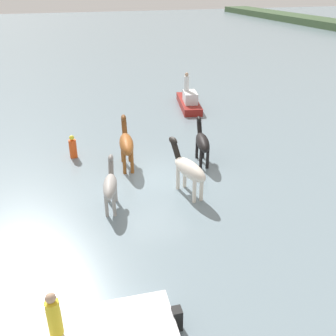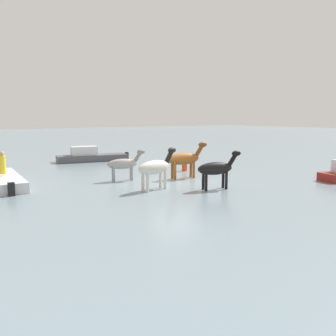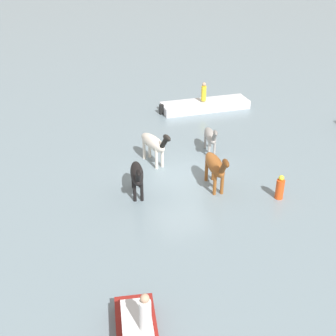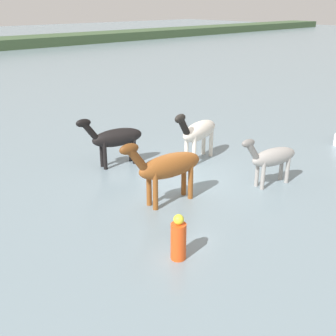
{
  "view_description": "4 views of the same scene",
  "coord_description": "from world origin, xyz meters",
  "px_view_note": "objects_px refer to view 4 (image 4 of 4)",
  "views": [
    {
      "loc": [
        14.31,
        -3.91,
        7.85
      ],
      "look_at": [
        0.8,
        0.29,
        0.75
      ],
      "focal_mm": 40.72,
      "sensor_mm": 36.0,
      "label": 1
    },
    {
      "loc": [
        11.11,
        15.48,
        3.61
      ],
      "look_at": [
        0.26,
        -0.32,
        0.82
      ],
      "focal_mm": 38.3,
      "sensor_mm": 36.0,
      "label": 2
    },
    {
      "loc": [
        -16.5,
        6.71,
        10.33
      ],
      "look_at": [
        -0.53,
        0.93,
        0.96
      ],
      "focal_mm": 46.34,
      "sensor_mm": 36.0,
      "label": 3
    },
    {
      "loc": [
        -8.75,
        -9.14,
        5.56
      ],
      "look_at": [
        -0.58,
        -0.14,
        0.62
      ],
      "focal_mm": 44.26,
      "sensor_mm": 36.0,
      "label": 4
    }
  ],
  "objects_px": {
    "horse_lead": "(115,138)",
    "horse_dark_mare": "(272,157)",
    "horse_chestnut_trailing": "(167,167)",
    "buoy_channel_marker": "(178,239)",
    "horse_dun_straggler": "(198,132)"
  },
  "relations": [
    {
      "from": "horse_chestnut_trailing",
      "to": "horse_dark_mare",
      "type": "distance_m",
      "value": 3.54
    },
    {
      "from": "horse_dun_straggler",
      "to": "buoy_channel_marker",
      "type": "distance_m",
      "value": 6.44
    },
    {
      "from": "horse_chestnut_trailing",
      "to": "horse_dun_straggler",
      "type": "relative_size",
      "value": 1.03
    },
    {
      "from": "buoy_channel_marker",
      "to": "horse_lead",
      "type": "bearing_deg",
      "value": 67.63
    },
    {
      "from": "horse_dun_straggler",
      "to": "horse_chestnut_trailing",
      "type": "bearing_deg",
      "value": 17.45
    },
    {
      "from": "horse_lead",
      "to": "buoy_channel_marker",
      "type": "distance_m",
      "value": 6.22
    },
    {
      "from": "horse_lead",
      "to": "horse_dark_mare",
      "type": "distance_m",
      "value": 5.44
    },
    {
      "from": "horse_chestnut_trailing",
      "to": "horse_dun_straggler",
      "type": "height_order",
      "value": "horse_chestnut_trailing"
    },
    {
      "from": "horse_lead",
      "to": "horse_chestnut_trailing",
      "type": "bearing_deg",
      "value": 91.85
    },
    {
      "from": "horse_dun_straggler",
      "to": "buoy_channel_marker",
      "type": "relative_size",
      "value": 2.3
    },
    {
      "from": "horse_dun_straggler",
      "to": "buoy_channel_marker",
      "type": "height_order",
      "value": "horse_dun_straggler"
    },
    {
      "from": "buoy_channel_marker",
      "to": "horse_dun_straggler",
      "type": "bearing_deg",
      "value": 40.01
    },
    {
      "from": "horse_dun_straggler",
      "to": "horse_dark_mare",
      "type": "bearing_deg",
      "value": 79.66
    },
    {
      "from": "horse_dark_mare",
      "to": "buoy_channel_marker",
      "type": "relative_size",
      "value": 1.95
    },
    {
      "from": "horse_dark_mare",
      "to": "buoy_channel_marker",
      "type": "height_order",
      "value": "horse_dark_mare"
    }
  ]
}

